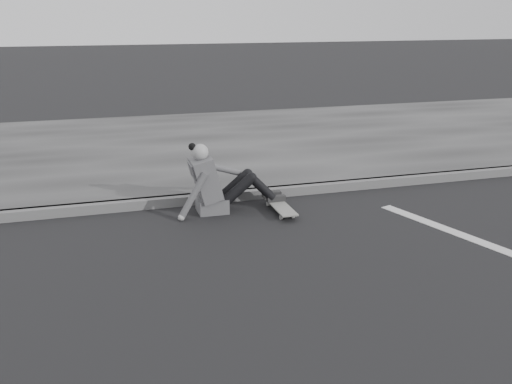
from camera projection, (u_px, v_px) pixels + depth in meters
ground at (235, 296)px, 4.94m from camera, size 80.00×80.00×0.00m
curb at (185, 200)px, 7.28m from camera, size 24.00×0.16×0.12m
sidewalk at (156, 148)px, 10.04m from camera, size 24.00×6.00×0.12m
skateboard at (280, 206)px, 7.00m from camera, size 0.20×0.78×0.09m
seated_woman at (217, 183)px, 6.95m from camera, size 1.38×0.46×0.88m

